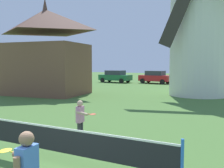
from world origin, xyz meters
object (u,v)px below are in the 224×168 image
at_px(parked_car_red, 155,77).
at_px(chapel, 46,53).
at_px(player_far, 81,118).
at_px(parked_car_silver, 202,78).
at_px(windmill, 200,17).
at_px(tennis_net, 71,142).
at_px(stray_ball, 15,136).
at_px(parked_car_green, 115,76).

height_order(parked_car_red, chapel, chapel).
bearing_deg(chapel, player_far, -43.82).
bearing_deg(chapel, parked_car_silver, 55.98).
bearing_deg(parked_car_silver, parked_car_red, 179.05).
xyz_separation_m(windmill, parked_car_red, (-6.61, 10.00, -5.14)).
height_order(tennis_net, parked_car_red, parked_car_red).
xyz_separation_m(windmill, parked_car_silver, (-1.11, 9.91, -5.14)).
xyz_separation_m(stray_ball, parked_car_red, (-3.09, 24.59, 0.72)).
relative_size(player_far, parked_car_silver, 0.31).
distance_m(tennis_net, chapel, 15.65).
height_order(stray_ball, parked_car_red, parked_car_red).
xyz_separation_m(windmill, stray_ball, (-3.52, -14.59, -5.86)).
xyz_separation_m(player_far, chapel, (-9.47, 9.09, 2.55)).
bearing_deg(tennis_net, parked_car_green, 114.47).
relative_size(tennis_net, parked_car_silver, 1.21).
bearing_deg(stray_ball, parked_car_red, 97.17).
distance_m(stray_ball, parked_car_red, 24.80).
relative_size(parked_car_green, parked_car_silver, 1.05).
distance_m(windmill, stray_ball, 16.11).
distance_m(tennis_net, parked_car_silver, 25.79).
bearing_deg(player_far, windmill, 83.83).
height_order(windmill, player_far, windmill).
bearing_deg(parked_car_green, windmill, -38.08).
bearing_deg(parked_car_red, windmill, -56.55).
bearing_deg(stray_ball, windmill, 76.45).
height_order(stray_ball, parked_car_silver, parked_car_silver).
distance_m(player_far, parked_car_green, 25.13).
xyz_separation_m(parked_car_red, parked_car_silver, (5.50, -0.09, 0.00)).
bearing_deg(windmill, chapel, -156.87).
bearing_deg(stray_ball, parked_car_green, 109.04).
bearing_deg(tennis_net, player_far, 119.24).
relative_size(tennis_net, parked_car_red, 1.24).
xyz_separation_m(parked_car_green, parked_car_red, (5.11, 0.82, -0.00)).
relative_size(windmill, chapel, 1.75).
distance_m(windmill, parked_car_red, 13.05).
height_order(windmill, parked_car_green, windmill).
bearing_deg(chapel, tennis_net, -46.41).
bearing_deg(windmill, tennis_net, -91.15).
distance_m(windmill, parked_car_green, 15.75).
distance_m(parked_car_green, parked_car_silver, 10.64).
height_order(tennis_net, parked_car_silver, parked_car_silver).
bearing_deg(parked_car_silver, tennis_net, -88.25).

